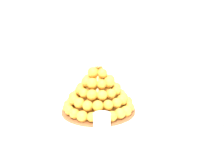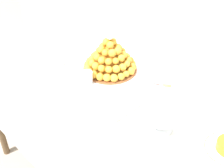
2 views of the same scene
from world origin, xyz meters
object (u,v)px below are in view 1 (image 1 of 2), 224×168
(croquembouche, at_px, (98,92))
(dessert_cup_centre, at_px, (169,125))
(serving_tray, at_px, (99,117))
(dessert_cup_left, at_px, (31,127))
(dessert_cup_mid_left, at_px, (102,123))
(wine_glass, at_px, (12,79))

(croquembouche, height_order, dessert_cup_centre, croquembouche)
(serving_tray, distance_m, dessert_cup_left, 0.25)
(dessert_cup_mid_left, xyz_separation_m, wine_glass, (-0.34, 0.26, 0.08))
(dessert_cup_mid_left, bearing_deg, serving_tray, 92.89)
(dessert_cup_left, distance_m, dessert_cup_mid_left, 0.23)
(wine_glass, bearing_deg, croquembouche, -16.54)
(wine_glass, bearing_deg, dessert_cup_mid_left, -37.22)
(dessert_cup_left, height_order, dessert_cup_mid_left, dessert_cup_mid_left)
(serving_tray, distance_m, wine_glass, 0.38)
(dessert_cup_left, relative_size, dessert_cup_mid_left, 0.82)
(croquembouche, relative_size, dessert_cup_left, 5.63)
(croquembouche, bearing_deg, serving_tray, -89.11)
(serving_tray, bearing_deg, dessert_cup_centre, -31.75)
(serving_tray, distance_m, croquembouche, 0.09)
(dessert_cup_left, relative_size, dessert_cup_centre, 0.77)
(dessert_cup_mid_left, bearing_deg, dessert_cup_centre, -4.83)
(dessert_cup_centre, relative_size, wine_glass, 0.41)
(dessert_cup_left, distance_m, wine_glass, 0.30)
(dessert_cup_centre, bearing_deg, dessert_cup_mid_left, 175.17)
(serving_tray, bearing_deg, dessert_cup_left, -151.58)
(croquembouche, height_order, dessert_cup_left, croquembouche)
(dessert_cup_centre, xyz_separation_m, wine_glass, (-0.56, 0.28, 0.08))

